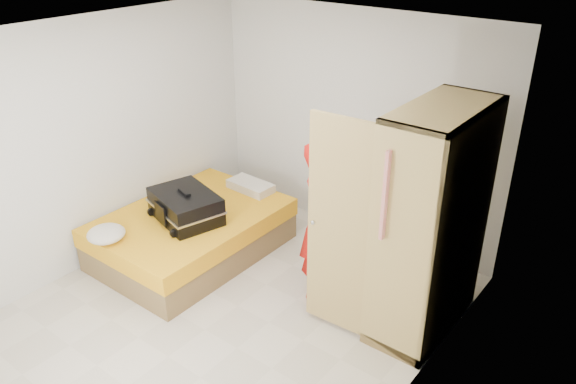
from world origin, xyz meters
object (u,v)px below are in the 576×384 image
Objects in this scene: person at (323,221)px; suitcase at (185,206)px; wardrobe at (424,229)px; bed at (192,233)px; round_cushion at (106,234)px.

suitcase is (-1.50, -0.40, -0.16)m from person.
wardrobe reaches higher than person.
wardrobe is at bearing 28.71° from suitcase.
bed is 2.23× the size of suitcase.
wardrobe is at bearing 9.97° from bed.
person reaches higher than suitcase.
person is at bearing -171.16° from wardrobe.
bed is at bearing 88.38° from person.
round_cushion reaches higher than bed.
bed is 2.65m from wardrobe.
wardrobe reaches higher than round_cushion.
bed is at bearing 74.15° from round_cushion.
bed is 0.42m from suitcase.
round_cushion is (-2.76, -1.34, -0.43)m from wardrobe.
wardrobe is 2.54m from suitcase.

